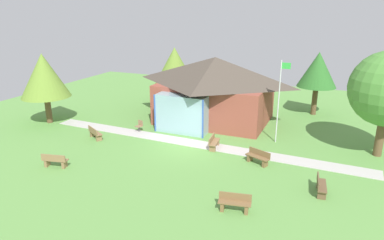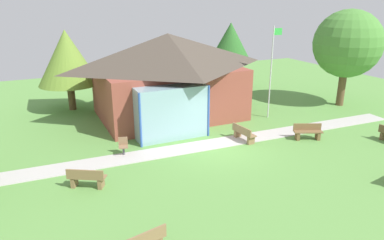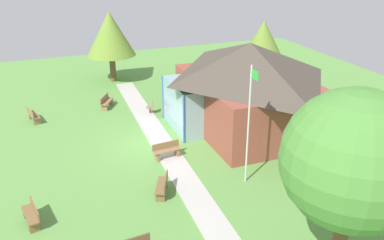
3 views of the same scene
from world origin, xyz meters
name	(u,v)px [view 3 (image 3 of 3)]	position (x,y,z in m)	size (l,w,h in m)	color
ground_plane	(151,147)	(0.00, 0.00, 0.00)	(44.00, 44.00, 0.00)	#609947
pavilion	(246,85)	(-0.51, 6.01, 2.70)	(9.46, 7.87, 5.18)	brown
footpath	(163,144)	(0.00, 0.70, 0.01)	(23.10, 1.30, 0.03)	#BCB7B2
flagpole	(249,121)	(5.12, 3.18, 3.12)	(0.64, 0.08, 5.66)	silver
bench_mid_left	(106,102)	(-6.80, -1.16, 0.40)	(1.52, 1.13, 0.84)	olive
bench_front_left	(33,116)	(-6.00, -5.88, 0.40)	(1.56, 0.75, 0.84)	olive
bench_mid_right	(163,186)	(4.76, -0.78, 0.40)	(1.55, 1.00, 0.84)	brown
bench_rear_near_path	(167,151)	(1.52, 0.45, 0.40)	(0.61, 1.54, 0.84)	olive
bench_front_right	(32,215)	(4.93, -6.28, 0.40)	(1.55, 0.70, 0.84)	brown
patio_chair_west	(151,108)	(-4.68, 1.36, 0.42)	(0.53, 0.53, 0.86)	#8C6B4C
tree_behind_pavilion_left	(263,46)	(-5.95, 10.19, 3.51)	(3.96, 3.96, 5.31)	brown
tree_east_hedge	(353,161)	(11.40, 3.35, 4.27)	(4.54, 4.54, 6.56)	brown
tree_west_hedge	(110,34)	(-12.54, 0.46, 3.82)	(3.79, 3.79, 5.55)	brown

